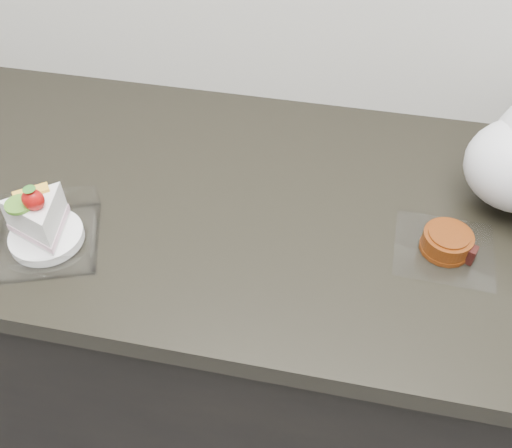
# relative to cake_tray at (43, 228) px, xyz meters

# --- Properties ---
(counter) EXTENTS (2.04, 0.64, 0.90)m
(counter) POSITION_rel_cake_tray_xyz_m (0.40, 0.17, -0.48)
(counter) COLOR black
(counter) RESTS_ON ground
(cake_tray) EXTENTS (0.20, 0.20, 0.13)m
(cake_tray) POSITION_rel_cake_tray_xyz_m (0.00, 0.00, 0.00)
(cake_tray) COLOR white
(cake_tray) RESTS_ON counter
(mooncake_wrap) EXTENTS (0.16, 0.15, 0.04)m
(mooncake_wrap) POSITION_rel_cake_tray_xyz_m (0.63, 0.11, -0.02)
(mooncake_wrap) COLOR white
(mooncake_wrap) RESTS_ON counter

